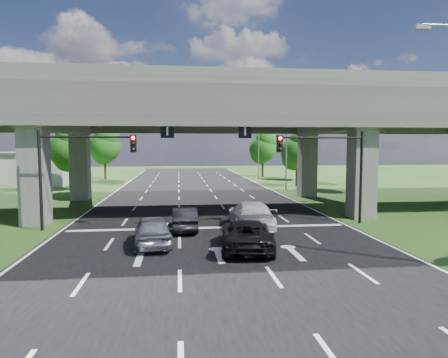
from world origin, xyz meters
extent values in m
plane|color=#214817|center=(0.00, 0.00, 0.00)|extent=(160.00, 160.00, 0.00)
cube|color=black|center=(0.00, 10.00, 0.01)|extent=(18.00, 120.00, 0.03)
cube|color=#373532|center=(0.00, 12.00, 8.00)|extent=(80.00, 15.00, 2.00)
cube|color=#5C5955|center=(0.00, 4.75, 9.50)|extent=(80.00, 0.50, 1.00)
cube|color=#5C5955|center=(0.00, 19.25, 9.50)|extent=(80.00, 0.50, 1.00)
cube|color=#5C5955|center=(-11.00, 6.00, 3.50)|extent=(1.60, 1.60, 7.00)
cube|color=#5C5955|center=(-11.00, 18.00, 3.50)|extent=(1.60, 1.60, 7.00)
cube|color=#5C5955|center=(11.00, 6.00, 3.50)|extent=(1.60, 1.60, 7.00)
cube|color=#5C5955|center=(11.00, 18.00, 3.50)|extent=(1.60, 1.60, 7.00)
cube|color=black|center=(-2.50, 5.00, 6.00)|extent=(0.85, 0.06, 0.85)
cube|color=black|center=(2.50, 5.00, 6.00)|extent=(0.85, 0.06, 0.85)
cylinder|color=black|center=(10.00, 4.00, 3.00)|extent=(0.18, 0.18, 6.00)
cylinder|color=black|center=(7.25, 4.00, 5.60)|extent=(5.50, 0.12, 0.12)
cube|color=black|center=(4.50, 3.82, 5.20)|extent=(0.35, 0.28, 1.05)
sphere|color=#FF0C05|center=(4.50, 3.66, 5.55)|extent=(0.22, 0.22, 0.22)
cylinder|color=black|center=(-10.00, 4.00, 3.00)|extent=(0.18, 0.18, 6.00)
cylinder|color=black|center=(-7.25, 4.00, 5.60)|extent=(5.50, 0.12, 0.12)
cube|color=black|center=(-4.50, 3.82, 5.20)|extent=(0.35, 0.28, 1.05)
sphere|color=#FF0C05|center=(-4.50, 3.66, 5.55)|extent=(0.22, 0.22, 0.22)
cube|color=gray|center=(7.50, -6.00, 9.60)|extent=(0.60, 0.25, 0.18)
cylinder|color=gray|center=(10.50, 24.00, 5.00)|extent=(0.16, 0.16, 10.00)
cylinder|color=gray|center=(9.00, 24.00, 9.70)|extent=(3.00, 0.10, 0.10)
cube|color=gray|center=(7.50, 24.00, 9.60)|extent=(0.60, 0.25, 0.18)
cylinder|color=gray|center=(10.50, 40.00, 5.00)|extent=(0.16, 0.16, 10.00)
cylinder|color=gray|center=(9.00, 40.00, 9.70)|extent=(3.00, 0.10, 0.10)
cube|color=gray|center=(7.50, 40.00, 9.60)|extent=(0.60, 0.25, 0.18)
cylinder|color=black|center=(-14.00, 26.00, 1.65)|extent=(0.36, 0.36, 3.30)
sphere|color=#164A13|center=(-14.00, 26.00, 4.65)|extent=(4.50, 4.50, 4.50)
sphere|color=#164A13|center=(-13.60, 25.70, 6.00)|extent=(3.60, 3.60, 3.60)
sphere|color=#164A13|center=(-14.30, 26.40, 3.75)|extent=(3.30, 3.30, 3.30)
cylinder|color=black|center=(-17.00, 34.00, 1.43)|extent=(0.36, 0.36, 2.86)
sphere|color=#164A13|center=(-17.00, 34.00, 4.03)|extent=(3.90, 3.90, 3.90)
sphere|color=#164A13|center=(-16.60, 33.70, 5.20)|extent=(3.12, 3.12, 3.12)
sphere|color=#164A13|center=(-17.30, 34.40, 3.25)|extent=(2.86, 2.86, 2.86)
cylinder|color=black|center=(-13.00, 42.00, 1.76)|extent=(0.36, 0.36, 3.52)
sphere|color=#164A13|center=(-13.00, 42.00, 4.96)|extent=(4.80, 4.80, 4.80)
sphere|color=#164A13|center=(-12.60, 41.70, 6.40)|extent=(3.84, 3.84, 3.84)
sphere|color=#164A13|center=(-13.30, 42.40, 4.00)|extent=(3.52, 3.52, 3.52)
cylinder|color=black|center=(13.00, 28.00, 1.54)|extent=(0.36, 0.36, 3.08)
sphere|color=#164A13|center=(13.00, 28.00, 4.34)|extent=(4.20, 4.20, 4.20)
sphere|color=#164A13|center=(13.40, 27.70, 5.60)|extent=(3.36, 3.36, 3.36)
sphere|color=#164A13|center=(12.70, 28.40, 3.50)|extent=(3.08, 3.08, 3.08)
cylinder|color=black|center=(16.00, 36.00, 1.43)|extent=(0.36, 0.36, 2.86)
sphere|color=#164A13|center=(16.00, 36.00, 4.03)|extent=(3.90, 3.90, 3.90)
sphere|color=#164A13|center=(16.40, 35.70, 5.20)|extent=(3.12, 3.12, 3.12)
sphere|color=#164A13|center=(15.70, 36.40, 3.25)|extent=(2.86, 2.86, 2.86)
cylinder|color=black|center=(12.00, 44.00, 1.65)|extent=(0.36, 0.36, 3.30)
sphere|color=#164A13|center=(12.00, 44.00, 4.65)|extent=(4.50, 4.50, 4.50)
sphere|color=#164A13|center=(12.40, 43.70, 6.00)|extent=(3.60, 3.60, 3.60)
sphere|color=#164A13|center=(11.70, 44.40, 3.75)|extent=(3.30, 3.30, 3.30)
imported|color=#9C9EA3|center=(-3.14, -0.51, 0.80)|extent=(2.26, 4.66, 1.53)
imported|color=black|center=(-1.50, 3.00, 0.71)|extent=(1.53, 4.15, 1.36)
imported|color=silver|center=(2.55, 3.00, 0.87)|extent=(2.51, 5.84, 1.68)
imported|color=black|center=(1.47, -1.79, 0.75)|extent=(3.01, 5.44, 1.44)
camera|label=1|loc=(-1.81, -20.72, 5.06)|focal=32.00mm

